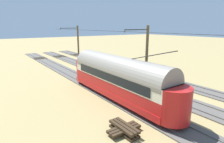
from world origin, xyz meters
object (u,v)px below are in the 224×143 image
(catenary_pole_foreground, at_px, (78,46))
(catenary_pole_mid_near, at_px, (146,60))
(spare_tie_stack, at_px, (124,129))
(vintage_streetcar, at_px, (118,77))

(catenary_pole_foreground, xyz_separation_m, catenary_pole_mid_near, (0.00, 15.92, 0.00))
(catenary_pole_foreground, height_order, spare_tie_stack, catenary_pole_foreground)
(catenary_pole_foreground, distance_m, catenary_pole_mid_near, 15.92)
(vintage_streetcar, bearing_deg, catenary_pole_mid_near, 162.60)
(vintage_streetcar, xyz_separation_m, catenary_pole_foreground, (-2.86, -15.03, 1.52))
(spare_tie_stack, bearing_deg, catenary_pole_foreground, -107.24)
(catenary_pole_mid_near, bearing_deg, spare_tie_stack, 34.67)
(vintage_streetcar, height_order, spare_tie_stack, vintage_streetcar)
(spare_tie_stack, bearing_deg, vintage_streetcar, -123.18)
(catenary_pole_foreground, distance_m, spare_tie_stack, 21.52)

